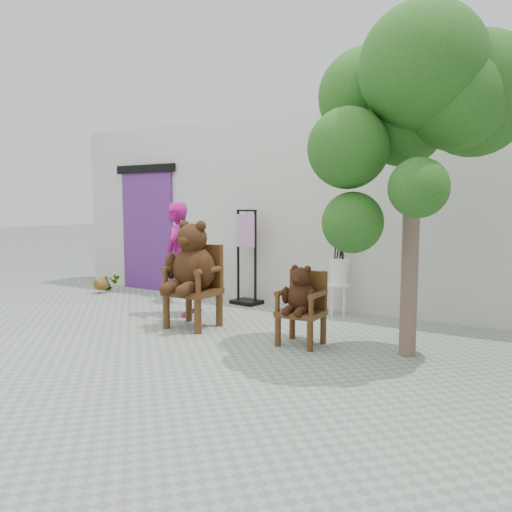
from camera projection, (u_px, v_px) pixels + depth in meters
The scene contains 11 objects.
ground_plane at pixel (187, 344), 5.70m from camera, with size 60.00×60.00×0.00m, color gray.
back_wall at pixel (305, 210), 8.19m from camera, with size 9.00×1.00×3.00m, color beige.
doorway at pixel (148, 228), 9.32m from camera, with size 1.40×0.11×2.33m.
chair_big at pixel (193, 268), 6.44m from camera, with size 0.69×0.73×1.39m.
chair_small at pixel (302, 298), 5.65m from camera, with size 0.48×0.49×0.92m.
person at pixel (182, 259), 7.17m from camera, with size 0.59×0.39×1.63m, color #921265.
cafe_table at pixel (185, 274), 8.26m from camera, with size 0.60×0.60×0.70m.
display_stand at pixel (247, 268), 7.98m from camera, with size 0.50×0.41×1.51m.
stool_bucket at pixel (339, 271), 7.18m from camera, with size 0.32×0.32×1.45m.
tree at pixel (424, 102), 4.94m from camera, with size 2.18×1.81×3.48m.
potted_plant at pixel (106, 282), 9.04m from camera, with size 0.36×0.31×0.40m, color #143C10.
Camera 1 is at (3.56, -4.36, 1.59)m, focal length 35.00 mm.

